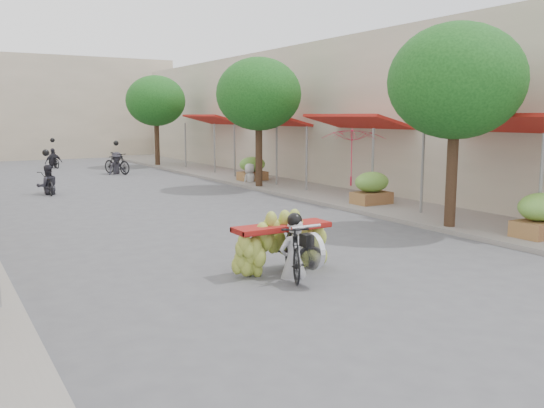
# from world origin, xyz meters

# --- Properties ---
(ground) EXTENTS (120.00, 120.00, 0.00)m
(ground) POSITION_xyz_m (0.00, 0.00, 0.00)
(ground) COLOR #515156
(ground) RESTS_ON ground
(sidewalk_right) EXTENTS (4.00, 60.00, 0.12)m
(sidewalk_right) POSITION_xyz_m (7.00, 15.00, 0.06)
(sidewalk_right) COLOR gray
(sidewalk_right) RESTS_ON ground
(shophouse_row_right) EXTENTS (9.77, 40.00, 6.00)m
(shophouse_row_right) POSITION_xyz_m (11.99, 14.00, 3.00)
(shophouse_row_right) COLOR #B6AB97
(shophouse_row_right) RESTS_ON ground
(far_building) EXTENTS (20.00, 6.00, 7.00)m
(far_building) POSITION_xyz_m (0.00, 38.00, 3.50)
(far_building) COLOR #BDAE96
(far_building) RESTS_ON ground
(street_tree_near) EXTENTS (3.40, 3.40, 5.25)m
(street_tree_near) POSITION_xyz_m (5.40, 4.00, 3.78)
(street_tree_near) COLOR #3A2719
(street_tree_near) RESTS_ON ground
(street_tree_mid) EXTENTS (3.40, 3.40, 5.25)m
(street_tree_mid) POSITION_xyz_m (5.40, 14.00, 3.78)
(street_tree_mid) COLOR #3A2719
(street_tree_mid) RESTS_ON ground
(street_tree_far) EXTENTS (3.40, 3.40, 5.25)m
(street_tree_far) POSITION_xyz_m (5.40, 26.00, 3.78)
(street_tree_far) COLOR #3A2719
(street_tree_far) RESTS_ON ground
(produce_crate_near) EXTENTS (1.20, 0.88, 1.16)m
(produce_crate_near) POSITION_xyz_m (6.20, 2.00, 0.71)
(produce_crate_near) COLOR brown
(produce_crate_near) RESTS_ON ground
(produce_crate_mid) EXTENTS (1.20, 0.88, 1.16)m
(produce_crate_mid) POSITION_xyz_m (6.20, 8.00, 0.71)
(produce_crate_mid) COLOR brown
(produce_crate_mid) RESTS_ON ground
(produce_crate_far) EXTENTS (1.20, 0.88, 1.16)m
(produce_crate_far) POSITION_xyz_m (6.20, 16.00, 0.71)
(produce_crate_far) COLOR brown
(produce_crate_far) RESTS_ON ground
(banana_motorbike) EXTENTS (2.20, 1.89, 2.02)m
(banana_motorbike) POSITION_xyz_m (-0.44, 2.58, 0.68)
(banana_motorbike) COLOR black
(banana_motorbike) RESTS_ON ground
(market_umbrella) EXTENTS (2.42, 2.42, 1.97)m
(market_umbrella) POSITION_xyz_m (6.07, 8.84, 2.58)
(market_umbrella) COLOR #C11939
(market_umbrella) RESTS_ON ground
(pedestrian) EXTENTS (0.89, 0.69, 1.58)m
(pedestrian) POSITION_xyz_m (5.84, 15.58, 0.91)
(pedestrian) COLOR silver
(pedestrian) RESTS_ON ground
(bg_motorbike_a) EXTENTS (0.80, 1.51, 1.95)m
(bg_motorbike_a) POSITION_xyz_m (-2.28, 16.65, 0.76)
(bg_motorbike_a) COLOR black
(bg_motorbike_a) RESTS_ON ground
(bg_motorbike_b) EXTENTS (1.29, 1.94, 1.95)m
(bg_motorbike_b) POSITION_xyz_m (2.13, 22.89, 0.82)
(bg_motorbike_b) COLOR black
(bg_motorbike_b) RESTS_ON ground
(bg_motorbike_c) EXTENTS (1.04, 1.57, 1.95)m
(bg_motorbike_c) POSITION_xyz_m (0.04, 28.31, 0.82)
(bg_motorbike_c) COLOR black
(bg_motorbike_c) RESTS_ON ground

